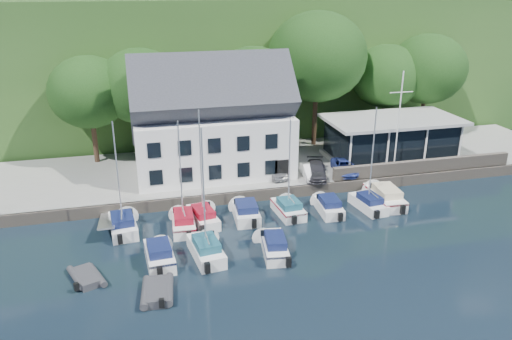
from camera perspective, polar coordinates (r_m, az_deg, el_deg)
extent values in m
plane|color=black|center=(35.28, 11.32, -9.93)|extent=(180.00, 180.00, 0.00)
cube|color=gray|center=(49.82, 2.91, 0.47)|extent=(60.00, 13.00, 1.00)
cube|color=#706659|center=(44.10, 5.37, -2.38)|extent=(60.00, 0.30, 1.00)
cube|color=#274A1B|center=(90.72, -5.47, 14.52)|extent=(160.00, 75.00, 16.00)
cube|color=#706659|center=(49.15, 18.58, 0.45)|extent=(18.00, 0.50, 1.20)
imported|color=#AAAAAF|center=(45.57, 2.12, 0.05)|extent=(1.93, 3.98, 1.31)
imported|color=white|center=(45.58, 6.19, -0.13)|extent=(1.70, 3.74, 1.19)
imported|color=#313036|center=(45.72, 6.86, -0.03)|extent=(3.10, 4.80, 1.29)
imported|color=#304294|center=(47.07, 10.10, 0.42)|extent=(2.22, 4.02, 1.30)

